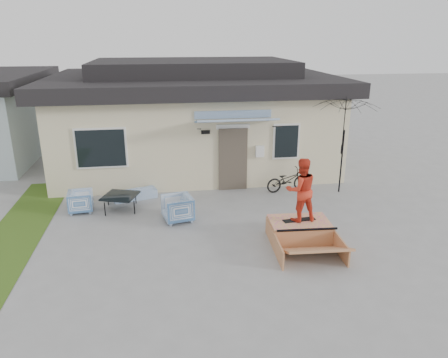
{
  "coord_description": "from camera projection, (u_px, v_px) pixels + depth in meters",
  "views": [
    {
      "loc": [
        -1.3,
        -8.85,
        4.98
      ],
      "look_at": [
        0.3,
        1.8,
        1.3
      ],
      "focal_mm": 34.01,
      "sensor_mm": 36.0,
      "label": 1
    }
  ],
  "objects": [
    {
      "name": "coffee_table",
      "position": [
        121.0,
        202.0,
        12.65
      ],
      "size": [
        1.19,
        1.19,
        0.46
      ],
      "primitive_type": "cube",
      "rotation": [
        0.0,
        0.0,
        -0.33
      ],
      "color": "black",
      "rests_on": "ground"
    },
    {
      "name": "ground",
      "position": [
        223.0,
        255.0,
        10.07
      ],
      "size": [
        90.0,
        90.0,
        0.0
      ],
      "primitive_type": "plane",
      "color": "gray",
      "rests_on": "ground"
    },
    {
      "name": "patio_umbrella",
      "position": [
        343.0,
        141.0,
        13.59
      ],
      "size": [
        2.19,
        2.04,
        2.2
      ],
      "color": "black",
      "rests_on": "ground"
    },
    {
      "name": "loveseat",
      "position": [
        134.0,
        191.0,
        13.49
      ],
      "size": [
        1.42,
        0.78,
        0.53
      ],
      "primitive_type": "imported",
      "rotation": [
        0.0,
        0.0,
        3.43
      ],
      "color": "#3668A6",
      "rests_on": "ground"
    },
    {
      "name": "grass_strip",
      "position": [
        18.0,
        233.0,
        11.21
      ],
      "size": [
        1.4,
        8.0,
        0.01
      ],
      "primitive_type": "cube",
      "color": "#325319",
      "rests_on": "ground"
    },
    {
      "name": "skate_ramp",
      "position": [
        299.0,
        230.0,
        10.81
      ],
      "size": [
        1.6,
        2.08,
        0.5
      ],
      "primitive_type": null,
      "rotation": [
        0.0,
        0.0,
        -0.05
      ],
      "color": "#B17147",
      "rests_on": "ground"
    },
    {
      "name": "skateboard",
      "position": [
        299.0,
        219.0,
        10.77
      ],
      "size": [
        0.87,
        0.31,
        0.05
      ],
      "primitive_type": "cube",
      "rotation": [
        0.0,
        0.0,
        0.11
      ],
      "color": "black",
      "rests_on": "skate_ramp"
    },
    {
      "name": "armchair_left",
      "position": [
        81.0,
        200.0,
        12.48
      ],
      "size": [
        0.7,
        0.74,
        0.7
      ],
      "primitive_type": "imported",
      "rotation": [
        0.0,
        0.0,
        1.67
      ],
      "color": "#3668A6",
      "rests_on": "ground"
    },
    {
      "name": "armchair_right",
      "position": [
        177.0,
        207.0,
        11.86
      ],
      "size": [
        0.88,
        0.92,
        0.8
      ],
      "primitive_type": "imported",
      "rotation": [
        0.0,
        0.0,
        -1.36
      ],
      "color": "#3668A6",
      "rests_on": "ground"
    },
    {
      "name": "house",
      "position": [
        194.0,
        115.0,
        16.93
      ],
      "size": [
        10.8,
        8.49,
        4.1
      ],
      "color": "beige",
      "rests_on": "ground"
    },
    {
      "name": "skater",
      "position": [
        301.0,
        188.0,
        10.49
      ],
      "size": [
        0.84,
        0.67,
        1.62
      ],
      "primitive_type": "imported",
      "rotation": [
        0.0,
        0.0,
        3.21
      ],
      "color": "red",
      "rests_on": "skateboard"
    },
    {
      "name": "bicycle",
      "position": [
        288.0,
        178.0,
        14.07
      ],
      "size": [
        1.55,
        0.77,
        0.95
      ],
      "primitive_type": "imported",
      "rotation": [
        0.0,
        0.0,
        1.75
      ],
      "color": "black",
      "rests_on": "ground"
    }
  ]
}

